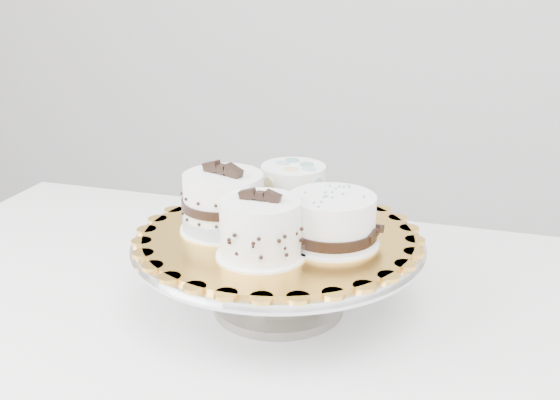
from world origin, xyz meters
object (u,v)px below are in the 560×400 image
(cake_stand, at_px, (278,260))
(cake_board, at_px, (278,235))
(table, at_px, (273,373))
(cake_dots, at_px, (293,188))
(cake_swirl, at_px, (261,230))
(cake_ribbon, at_px, (332,221))
(cake_banded, at_px, (224,204))

(cake_stand, relative_size, cake_board, 1.09)
(table, bearing_deg, cake_dots, 95.65)
(cake_stand, distance_m, cake_dots, 0.11)
(table, distance_m, cake_swirl, 0.21)
(table, distance_m, cake_stand, 0.15)
(cake_dots, xyz_separation_m, cake_ribbon, (0.08, -0.10, -0.00))
(table, height_order, cake_board, cake_board)
(cake_swirl, xyz_separation_m, cake_dots, (-0.01, 0.16, -0.00))
(cake_stand, bearing_deg, cake_board, -110.56)
(cake_board, bearing_deg, cake_banded, -173.27)
(cake_swirl, distance_m, cake_ribbon, 0.10)
(cake_ribbon, bearing_deg, cake_dots, 140.91)
(cake_stand, height_order, cake_swirl, cake_swirl)
(cake_swirl, xyz_separation_m, cake_banded, (-0.08, 0.07, 0.00))
(cake_swirl, bearing_deg, cake_board, 91.80)
(cake_board, bearing_deg, cake_ribbon, -5.97)
(cake_board, xyz_separation_m, cake_banded, (-0.07, -0.01, 0.04))
(table, xyz_separation_m, cake_dots, (-0.02, 0.14, 0.21))
(cake_dots, bearing_deg, cake_swirl, -84.43)
(cake_banded, xyz_separation_m, cake_dots, (0.07, 0.10, -0.00))
(cake_stand, relative_size, cake_ribbon, 2.93)
(cake_stand, xyz_separation_m, cake_banded, (-0.07, -0.01, 0.07))
(cake_swirl, bearing_deg, cake_banded, 139.13)
(cake_stand, height_order, cake_dots, cake_dots)
(cake_stand, bearing_deg, cake_dots, 95.10)
(table, relative_size, cake_banded, 9.86)
(cake_dots, height_order, cake_ribbon, cake_dots)
(table, relative_size, cake_dots, 11.66)
(cake_dots, bearing_deg, cake_board, -83.01)
(table, height_order, cake_ribbon, cake_ribbon)
(cake_ribbon, bearing_deg, cake_swirl, -127.10)
(table, bearing_deg, cake_stand, 99.03)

